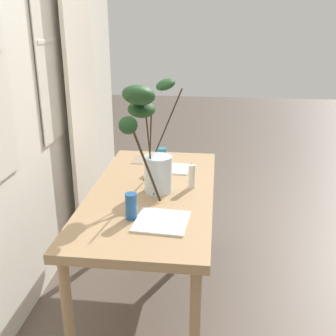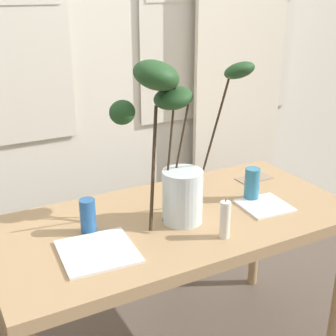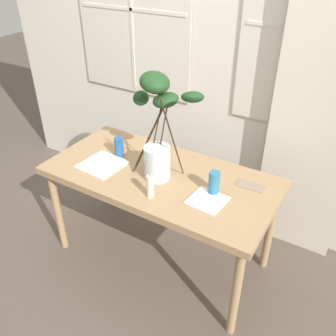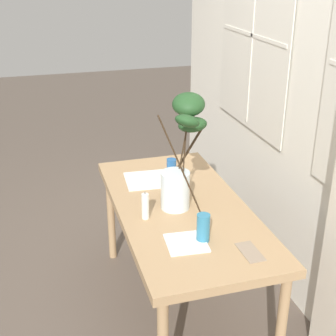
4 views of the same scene
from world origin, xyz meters
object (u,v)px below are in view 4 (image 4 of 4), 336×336
object	(u,v)px
plate_square_left	(147,180)
plate_square_right	(186,243)
dining_table	(181,216)
drinking_glass_blue_left	(171,169)
drinking_glass_blue_right	(203,228)
pillar_candle	(145,206)
vase_with_branches	(182,155)

from	to	relation	value
plate_square_left	plate_square_right	bearing A→B (deg)	1.01
dining_table	drinking_glass_blue_left	world-z (taller)	drinking_glass_blue_left
drinking_glass_blue_right	drinking_glass_blue_left	bearing A→B (deg)	175.66
dining_table	drinking_glass_blue_left	size ratio (longest dim) A/B	10.79
dining_table	drinking_glass_blue_right	size ratio (longest dim) A/B	10.15
pillar_candle	vase_with_branches	bearing A→B (deg)	110.48
dining_table	drinking_glass_blue_left	distance (m)	0.39
vase_with_branches	plate_square_right	xyz separation A→B (m)	(0.40, -0.10, -0.31)
vase_with_branches	drinking_glass_blue_left	bearing A→B (deg)	172.53
dining_table	pillar_candle	size ratio (longest dim) A/B	9.42
drinking_glass_blue_left	plate_square_right	bearing A→B (deg)	-11.01
vase_with_branches	drinking_glass_blue_left	world-z (taller)	vase_with_branches
drinking_glass_blue_left	plate_square_left	xyz separation A→B (m)	(-0.02, -0.16, -0.06)
pillar_candle	plate_square_left	bearing A→B (deg)	165.44
vase_with_branches	plate_square_left	world-z (taller)	vase_with_branches
vase_with_branches	plate_square_left	xyz separation A→B (m)	(-0.38, -0.11, -0.31)
drinking_glass_blue_right	plate_square_right	size ratio (longest dim) A/B	0.74
drinking_glass_blue_left	plate_square_left	bearing A→B (deg)	-98.33
plate_square_left	pillar_candle	xyz separation A→B (m)	(0.47, -0.12, 0.07)
drinking_glass_blue_left	drinking_glass_blue_right	bearing A→B (deg)	-4.34
vase_with_branches	drinking_glass_blue_right	xyz separation A→B (m)	(0.39, -0.01, -0.24)
vase_with_branches	plate_square_right	world-z (taller)	vase_with_branches
drinking_glass_blue_right	plate_square_left	size ratio (longest dim) A/B	0.56
plate_square_left	dining_table	bearing A→B (deg)	16.00
drinking_glass_blue_left	pillar_candle	size ratio (longest dim) A/B	0.87
drinking_glass_blue_left	plate_square_right	xyz separation A→B (m)	(0.75, -0.15, -0.07)
dining_table	drinking_glass_blue_right	bearing A→B (deg)	-1.18
drinking_glass_blue_left	plate_square_right	world-z (taller)	drinking_glass_blue_left
drinking_glass_blue_left	plate_square_right	distance (m)	0.77
vase_with_branches	drinking_glass_blue_right	world-z (taller)	vase_with_branches
drinking_glass_blue_right	plate_square_right	bearing A→B (deg)	-87.26
dining_table	drinking_glass_blue_right	xyz separation A→B (m)	(0.38, -0.01, 0.14)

